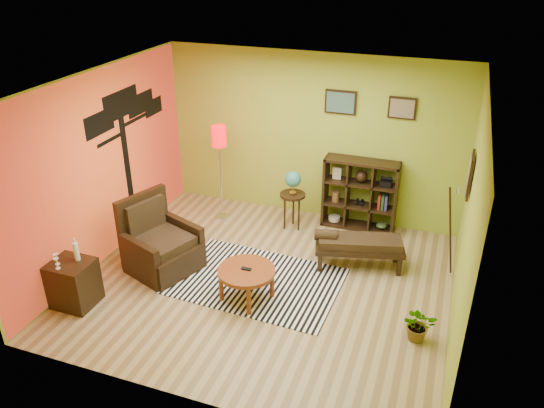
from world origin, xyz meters
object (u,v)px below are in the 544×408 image
(side_cabinet, at_px, (74,283))
(bench, at_px, (357,244))
(coffee_table, at_px, (246,274))
(armchair, at_px, (160,247))
(globe_table, at_px, (293,186))
(potted_plant, at_px, (418,328))
(cube_shelf, at_px, (361,195))
(floor_lamp, at_px, (219,145))

(side_cabinet, relative_size, bench, 0.70)
(coffee_table, height_order, armchair, armchair)
(armchair, distance_m, side_cabinet, 1.30)
(side_cabinet, height_order, globe_table, globe_table)
(side_cabinet, bearing_deg, potted_plant, 10.44)
(coffee_table, bearing_deg, potted_plant, -1.22)
(coffee_table, height_order, bench, bench)
(cube_shelf, bearing_deg, bench, -80.47)
(side_cabinet, distance_m, globe_table, 3.61)
(side_cabinet, xyz_separation_m, globe_table, (2.07, 2.92, 0.45))
(coffee_table, height_order, globe_table, globe_table)
(coffee_table, relative_size, potted_plant, 1.76)
(armchair, xyz_separation_m, floor_lamp, (0.21, 1.72, 1.00))
(coffee_table, xyz_separation_m, side_cabinet, (-2.10, -0.85, -0.08))
(side_cabinet, xyz_separation_m, bench, (3.31, 2.12, 0.06))
(globe_table, relative_size, bench, 0.75)
(floor_lamp, distance_m, cube_shelf, 2.45)
(floor_lamp, distance_m, potted_plant, 4.24)
(coffee_table, xyz_separation_m, potted_plant, (2.24, -0.05, -0.23))
(armchair, height_order, potted_plant, armchair)
(cube_shelf, distance_m, potted_plant, 2.83)
(globe_table, bearing_deg, side_cabinet, -125.40)
(globe_table, bearing_deg, coffee_table, -89.34)
(floor_lamp, height_order, potted_plant, floor_lamp)
(coffee_table, height_order, potted_plant, coffee_table)
(armchair, bearing_deg, potted_plant, -5.27)
(cube_shelf, bearing_deg, armchair, -139.05)
(armchair, height_order, side_cabinet, armchair)
(coffee_table, relative_size, bench, 0.56)
(cube_shelf, xyz_separation_m, bench, (0.20, -1.19, -0.22))
(coffee_table, relative_size, globe_table, 0.75)
(globe_table, bearing_deg, potted_plant, -43.00)
(coffee_table, distance_m, floor_lamp, 2.56)
(cube_shelf, bearing_deg, side_cabinet, -133.25)
(coffee_table, bearing_deg, side_cabinet, -157.98)
(coffee_table, bearing_deg, globe_table, 90.66)
(floor_lamp, bearing_deg, potted_plant, -30.39)
(side_cabinet, relative_size, floor_lamp, 0.57)
(armchair, xyz_separation_m, potted_plant, (3.72, -0.34, -0.16))
(cube_shelf, distance_m, bench, 1.23)
(floor_lamp, height_order, cube_shelf, floor_lamp)
(side_cabinet, bearing_deg, armchair, 61.67)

